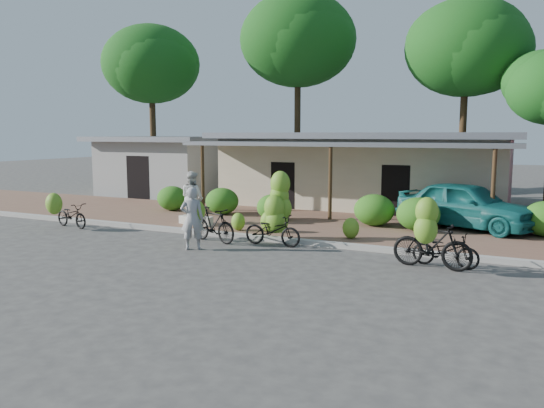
{
  "coord_description": "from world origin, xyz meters",
  "views": [
    {
      "loc": [
        6.49,
        -12.51,
        3.31
      ],
      "look_at": [
        -0.33,
        1.77,
        1.2
      ],
      "focal_mm": 35.0,
      "sensor_mm": 36.0,
      "label": 1
    }
  ],
  "objects_px": {
    "vendor": "(192,218)",
    "bystander": "(192,197)",
    "tree_far_center": "(296,39)",
    "bike_far_left": "(68,213)",
    "tree_center_right": "(463,46)",
    "bike_far_right": "(446,250)",
    "sack_far": "(190,220)",
    "bike_left": "(211,223)",
    "sack_near": "(200,221)",
    "teal_van": "(466,205)",
    "bike_center": "(276,216)",
    "tree_back_left": "(150,63)",
    "bike_right": "(431,240)"
  },
  "relations": [
    {
      "from": "tree_center_right",
      "to": "bike_far_right",
      "type": "relative_size",
      "value": 5.94
    },
    {
      "from": "bike_far_left",
      "to": "bike_far_right",
      "type": "distance_m",
      "value": 12.75
    },
    {
      "from": "tree_far_center",
      "to": "bike_far_left",
      "type": "xyz_separation_m",
      "value": [
        -2.24,
        -15.09,
        -8.11
      ]
    },
    {
      "from": "bike_right",
      "to": "sack_near",
      "type": "relative_size",
      "value": 2.35
    },
    {
      "from": "bike_far_right",
      "to": "teal_van",
      "type": "bearing_deg",
      "value": 6.3
    },
    {
      "from": "tree_back_left",
      "to": "sack_far",
      "type": "height_order",
      "value": "tree_back_left"
    },
    {
      "from": "bike_center",
      "to": "vendor",
      "type": "height_order",
      "value": "bike_center"
    },
    {
      "from": "bike_far_right",
      "to": "teal_van",
      "type": "distance_m",
      "value": 5.3
    },
    {
      "from": "bike_far_left",
      "to": "vendor",
      "type": "relative_size",
      "value": 0.96
    },
    {
      "from": "vendor",
      "to": "tree_far_center",
      "type": "bearing_deg",
      "value": -109.98
    },
    {
      "from": "tree_far_center",
      "to": "sack_far",
      "type": "height_order",
      "value": "tree_far_center"
    },
    {
      "from": "bike_far_left",
      "to": "bike_center",
      "type": "xyz_separation_m",
      "value": [
        7.77,
        0.68,
        0.32
      ]
    },
    {
      "from": "bike_far_left",
      "to": "bike_left",
      "type": "relative_size",
      "value": 0.93
    },
    {
      "from": "bike_left",
      "to": "vendor",
      "type": "height_order",
      "value": "vendor"
    },
    {
      "from": "bike_left",
      "to": "tree_back_left",
      "type": "bearing_deg",
      "value": 58.97
    },
    {
      "from": "tree_center_right",
      "to": "teal_van",
      "type": "xyz_separation_m",
      "value": [
        1.47,
        -10.32,
        -6.78
      ]
    },
    {
      "from": "bike_far_right",
      "to": "bystander",
      "type": "xyz_separation_m",
      "value": [
        -9.02,
        2.23,
        0.62
      ]
    },
    {
      "from": "tree_far_center",
      "to": "bystander",
      "type": "relative_size",
      "value": 6.01
    },
    {
      "from": "bike_right",
      "to": "sack_far",
      "type": "height_order",
      "value": "bike_right"
    },
    {
      "from": "teal_van",
      "to": "bike_far_right",
      "type": "bearing_deg",
      "value": -158.71
    },
    {
      "from": "bike_left",
      "to": "teal_van",
      "type": "bearing_deg",
      "value": -37.6
    },
    {
      "from": "tree_far_center",
      "to": "bike_left",
      "type": "xyz_separation_m",
      "value": [
        3.64,
        -15.05,
        -8.04
      ]
    },
    {
      "from": "tree_center_right",
      "to": "bike_left",
      "type": "height_order",
      "value": "tree_center_right"
    },
    {
      "from": "tree_back_left",
      "to": "bike_center",
      "type": "distance_m",
      "value": 18.88
    },
    {
      "from": "bike_right",
      "to": "sack_far",
      "type": "distance_m",
      "value": 9.05
    },
    {
      "from": "bike_far_right",
      "to": "tree_far_center",
      "type": "bearing_deg",
      "value": 40.72
    },
    {
      "from": "bike_left",
      "to": "bike_right",
      "type": "bearing_deg",
      "value": -79.27
    },
    {
      "from": "bike_far_left",
      "to": "bike_far_right",
      "type": "xyz_separation_m",
      "value": [
        12.75,
        -0.0,
        -0.11
      ]
    },
    {
      "from": "tree_far_center",
      "to": "bike_right",
      "type": "relative_size",
      "value": 5.58
    },
    {
      "from": "bike_far_right",
      "to": "vendor",
      "type": "xyz_separation_m",
      "value": [
        -6.82,
        -1.04,
        0.47
      ]
    },
    {
      "from": "tree_far_center",
      "to": "bike_left",
      "type": "bearing_deg",
      "value": -76.41
    },
    {
      "from": "tree_far_center",
      "to": "teal_van",
      "type": "height_order",
      "value": "tree_far_center"
    },
    {
      "from": "bike_far_right",
      "to": "vendor",
      "type": "bearing_deg",
      "value": 104.55
    },
    {
      "from": "sack_far",
      "to": "tree_center_right",
      "type": "bearing_deg",
      "value": 61.17
    },
    {
      "from": "bike_far_right",
      "to": "vendor",
      "type": "distance_m",
      "value": 6.92
    },
    {
      "from": "teal_van",
      "to": "tree_center_right",
      "type": "bearing_deg",
      "value": 28.98
    },
    {
      "from": "bike_center",
      "to": "sack_far",
      "type": "bearing_deg",
      "value": 71.31
    },
    {
      "from": "tree_far_center",
      "to": "bike_far_left",
      "type": "height_order",
      "value": "tree_far_center"
    },
    {
      "from": "tree_back_left",
      "to": "sack_far",
      "type": "distance_m",
      "value": 15.61
    },
    {
      "from": "tree_center_right",
      "to": "bike_far_right",
      "type": "height_order",
      "value": "tree_center_right"
    },
    {
      "from": "tree_center_right",
      "to": "bike_left",
      "type": "xyz_separation_m",
      "value": [
        -5.36,
        -15.55,
        -7.09
      ]
    },
    {
      "from": "bike_left",
      "to": "bike_center",
      "type": "height_order",
      "value": "bike_center"
    },
    {
      "from": "sack_near",
      "to": "teal_van",
      "type": "relative_size",
      "value": 0.18
    },
    {
      "from": "tree_back_left",
      "to": "bike_right",
      "type": "height_order",
      "value": "tree_back_left"
    },
    {
      "from": "tree_center_right",
      "to": "sack_far",
      "type": "bearing_deg",
      "value": -118.83
    },
    {
      "from": "sack_far",
      "to": "teal_van",
      "type": "bearing_deg",
      "value": 20.08
    },
    {
      "from": "tree_center_right",
      "to": "bike_far_left",
      "type": "distance_m",
      "value": 20.51
    },
    {
      "from": "tree_far_center",
      "to": "sack_near",
      "type": "height_order",
      "value": "tree_far_center"
    },
    {
      "from": "vendor",
      "to": "bystander",
      "type": "relative_size",
      "value": 0.97
    },
    {
      "from": "tree_back_left",
      "to": "bike_right",
      "type": "xyz_separation_m",
      "value": [
        18.22,
        -12.54,
        -6.68
      ]
    }
  ]
}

